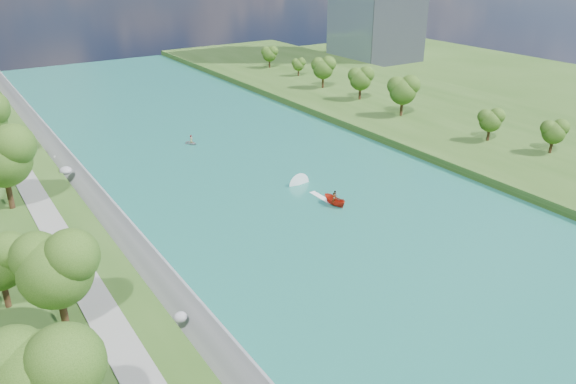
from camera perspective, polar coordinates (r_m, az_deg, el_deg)
ground at (r=69.33m, az=8.72°, el=-5.77°), size 260.00×260.00×0.00m
river_water at (r=83.52m, az=-0.30°, el=-0.12°), size 55.00×240.00×0.10m
berm_east at (r=116.04m, az=20.82°, el=5.60°), size 44.00×240.00×1.50m
riprap_bank at (r=72.86m, az=-17.41°, el=-3.51°), size 4.93×236.00×4.48m
riverside_path at (r=71.59m, az=-22.79°, el=-3.28°), size 3.00×200.00×0.10m
trees_east at (r=113.73m, az=14.78°, el=8.61°), size 17.75×138.04×9.85m
motorboat at (r=81.03m, az=3.94°, el=-0.45°), size 3.60×18.75×2.11m
raft at (r=105.92m, az=-9.79°, el=5.03°), size 2.65×3.04×1.73m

